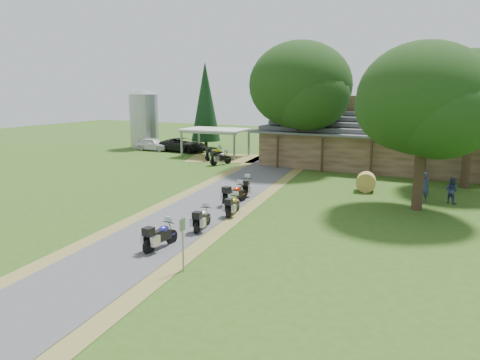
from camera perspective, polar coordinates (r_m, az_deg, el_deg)
The scene contains 24 objects.
ground at distance 23.32m, azimuth -9.47°, elevation -6.21°, with size 120.00×120.00×0.00m, color #314E16.
driveway at distance 26.76m, azimuth -5.26°, elevation -3.82°, with size 46.00×46.00×0.00m, color #48484A.
lodge at distance 42.70m, azimuth 16.98°, elevation 4.72°, with size 21.40×9.40×4.90m, color brown, non-canonical shape.
silo at distance 55.81m, azimuth -11.61°, elevation 7.31°, with size 3.28×3.28×6.67m, color gray.
carport at distance 47.88m, azimuth -3.01°, elevation 4.58°, with size 6.47×4.31×2.80m, color silver, non-canonical shape.
car_white_sedan at distance 53.17m, azimuth -10.53°, elevation 4.50°, with size 5.28×2.23×1.76m, color silver.
car_dark_suv at distance 51.59m, azimuth -6.94°, elevation 4.69°, with size 5.89×2.51×2.25m, color black.
motorcycle_row_a at distance 20.76m, azimuth -9.68°, elevation -6.54°, with size 1.90×0.62×1.30m, color navy, non-canonical shape.
motorcycle_row_b at distance 23.21m, azimuth -4.62°, elevation -4.58°, with size 1.81×0.59×1.24m, color #989A9E, non-canonical shape.
motorcycle_row_c at distance 25.81m, azimuth -0.88°, elevation -2.98°, with size 1.74×0.57×1.19m, color #C6870B, non-canonical shape.
motorcycle_row_d at distance 28.12m, azimuth -0.66°, elevation -1.61°, with size 1.99×0.65×1.36m, color red, non-canonical shape.
motorcycle_row_e at distance 30.49m, azimuth 0.80°, elevation -0.69°, with size 1.85×0.60×1.26m, color black, non-canonical shape.
motorcycle_carport_a at distance 45.30m, azimuth -3.06°, elevation 3.31°, with size 2.05×0.67×1.40m, color yellow, non-canonical shape.
motorcycle_carport_b at distance 42.60m, azimuth -2.36°, elevation 2.81°, with size 2.05×0.67×1.40m, color slate, non-canonical shape.
person_a at distance 30.84m, azimuth 21.49°, elevation -0.47°, with size 0.62×0.45×2.18m, color navy.
person_b at distance 31.12m, azimuth 24.40°, elevation -0.89°, with size 0.53×0.38×1.87m, color navy.
person_c at distance 33.20m, azimuth 21.38°, elevation 0.32°, with size 0.62×0.45×2.18m, color navy.
hay_bale at distance 32.77m, azimuth 15.10°, elevation -0.22°, with size 1.29×1.29×1.18m, color #A87C3D.
sign_post at distance 18.06m, azimuth -6.98°, elevation -7.84°, with size 0.38×0.06×2.10m, color gray, non-canonical shape.
oak_lodge_left at distance 40.85m, azimuth 7.32°, elevation 9.49°, with size 8.74×8.74×11.51m, color black, non-canonical shape.
oak_lodge_right at distance 35.83m, azimuth 26.40°, elevation 7.76°, with size 6.41×6.41×10.97m, color black, non-canonical shape.
oak_driveway at distance 28.08m, azimuth 21.40°, elevation 6.74°, with size 7.39×7.39×10.21m, color black, non-canonical shape.
cedar_near at distance 48.63m, azimuth 6.18°, elevation 9.88°, with size 3.73×3.73×11.68m, color black.
cedar_far at distance 54.18m, azimuth -4.23°, elevation 9.06°, with size 3.33×3.33×9.82m, color black.
Camera 1 is at (13.36, -17.82, 6.93)m, focal length 35.00 mm.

